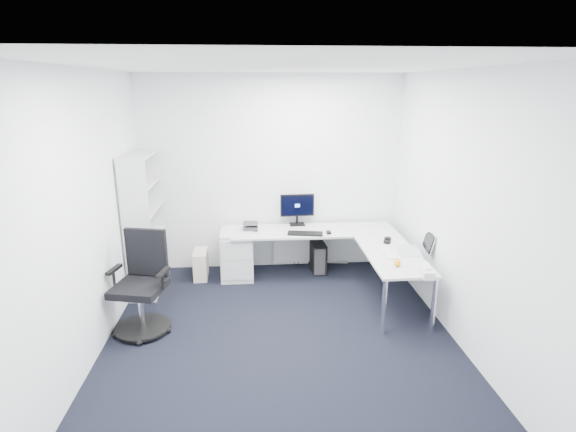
{
  "coord_description": "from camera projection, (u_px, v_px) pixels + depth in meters",
  "views": [
    {
      "loc": [
        -0.24,
        -4.04,
        2.55
      ],
      "look_at": [
        0.15,
        1.05,
        1.05
      ],
      "focal_mm": 28.0,
      "sensor_mm": 36.0,
      "label": 1
    }
  ],
  "objects": [
    {
      "name": "beige_pc_tower",
      "position": [
        201.0,
        264.0,
        6.13
      ],
      "size": [
        0.19,
        0.4,
        0.38
      ],
      "primitive_type": "cube",
      "rotation": [
        0.0,
        0.0,
        0.03
      ],
      "color": "beige",
      "rests_on": "ground"
    },
    {
      "name": "task_chair",
      "position": [
        139.0,
        285.0,
        4.67
      ],
      "size": [
        0.72,
        0.72,
        1.08
      ],
      "primitive_type": null,
      "rotation": [
        0.0,
        0.0,
        -0.23
      ],
      "color": "black",
      "rests_on": "ground"
    },
    {
      "name": "black_keyboard",
      "position": [
        305.0,
        233.0,
        5.91
      ],
      "size": [
        0.48,
        0.24,
        0.02
      ],
      "primitive_type": "cube",
      "rotation": [
        0.0,
        0.0,
        -0.17
      ],
      "color": "black",
      "rests_on": "l_desk"
    },
    {
      "name": "wall_left",
      "position": [
        84.0,
        221.0,
        4.08
      ],
      "size": [
        0.02,
        4.2,
        2.7
      ],
      "primitive_type": "cube",
      "color": "white",
      "rests_on": "ground"
    },
    {
      "name": "laptop",
      "position": [
        409.0,
        241.0,
        5.26
      ],
      "size": [
        0.42,
        0.41,
        0.26
      ],
      "primitive_type": null,
      "rotation": [
        0.0,
        0.0,
        -0.13
      ],
      "color": "silver",
      "rests_on": "l_desk"
    },
    {
      "name": "power_strip",
      "position": [
        335.0,
        261.0,
        6.68
      ],
      "size": [
        0.36,
        0.1,
        0.04
      ],
      "primitive_type": "cube",
      "rotation": [
        0.0,
        0.0,
        -0.12
      ],
      "color": "silver",
      "rests_on": "ground"
    },
    {
      "name": "wall_back",
      "position": [
        271.0,
        174.0,
        6.23
      ],
      "size": [
        3.6,
        0.02,
        2.7
      ],
      "primitive_type": "cube",
      "color": "white",
      "rests_on": "ground"
    },
    {
      "name": "desk_phone",
      "position": [
        251.0,
        225.0,
        6.07
      ],
      "size": [
        0.2,
        0.2,
        0.14
      ],
      "primitive_type": null,
      "rotation": [
        0.0,
        0.0,
        -0.01
      ],
      "color": "#2E2E31",
      "rests_on": "l_desk"
    },
    {
      "name": "ceiling",
      "position": [
        280.0,
        66.0,
        3.84
      ],
      "size": [
        4.2,
        4.2,
        0.0
      ],
      "primitive_type": "plane",
      "color": "white"
    },
    {
      "name": "black_pc_tower",
      "position": [
        318.0,
        256.0,
        6.35
      ],
      "size": [
        0.21,
        0.44,
        0.42
      ],
      "primitive_type": "cube",
      "rotation": [
        0.0,
        0.0,
        0.06
      ],
      "color": "black",
      "rests_on": "ground"
    },
    {
      "name": "white_keyboard",
      "position": [
        387.0,
        252.0,
        5.26
      ],
      "size": [
        0.18,
        0.45,
        0.01
      ],
      "primitive_type": "cube",
      "rotation": [
        0.0,
        0.0,
        0.14
      ],
      "color": "silver",
      "rests_on": "l_desk"
    },
    {
      "name": "mouse",
      "position": [
        329.0,
        232.0,
        5.94
      ],
      "size": [
        0.06,
        0.1,
        0.03
      ],
      "primitive_type": "cube",
      "rotation": [
        0.0,
        0.0,
        -0.02
      ],
      "color": "black",
      "rests_on": "l_desk"
    },
    {
      "name": "headphones",
      "position": [
        387.0,
        239.0,
        5.64
      ],
      "size": [
        0.19,
        0.23,
        0.05
      ],
      "primitive_type": null,
      "rotation": [
        0.0,
        0.0,
        -0.36
      ],
      "color": "black",
      "rests_on": "l_desk"
    },
    {
      "name": "wall_front",
      "position": [
        307.0,
        338.0,
        2.21
      ],
      "size": [
        3.6,
        0.02,
        2.7
      ],
      "primitive_type": "cube",
      "color": "white",
      "rests_on": "ground"
    },
    {
      "name": "monitor",
      "position": [
        297.0,
        209.0,
        6.25
      ],
      "size": [
        0.48,
        0.17,
        0.45
      ],
      "primitive_type": null,
      "rotation": [
        0.0,
        0.0,
        0.04
      ],
      "color": "black",
      "rests_on": "l_desk"
    },
    {
      "name": "bookshelf",
      "position": [
        144.0,
        223.0,
        5.62
      ],
      "size": [
        0.34,
        0.88,
        1.76
      ],
      "primitive_type": null,
      "color": "silver",
      "rests_on": "ground"
    },
    {
      "name": "wall_right",
      "position": [
        466.0,
        213.0,
        4.35
      ],
      "size": [
        0.02,
        4.2,
        2.7
      ],
      "primitive_type": "cube",
      "color": "white",
      "rests_on": "ground"
    },
    {
      "name": "l_desk",
      "position": [
        316.0,
        261.0,
        5.89
      ],
      "size": [
        2.23,
        1.25,
        0.65
      ],
      "primitive_type": null,
      "color": "silver",
      "rests_on": "ground"
    },
    {
      "name": "tissue_box",
      "position": [
        426.0,
        273.0,
        4.61
      ],
      "size": [
        0.12,
        0.23,
        0.08
      ],
      "primitive_type": "cube",
      "rotation": [
        0.0,
        0.0,
        -0.02
      ],
      "color": "silver",
      "rests_on": "l_desk"
    },
    {
      "name": "orange_fruit",
      "position": [
        397.0,
        263.0,
        4.86
      ],
      "size": [
        0.08,
        0.08,
        0.08
      ],
      "primitive_type": "sphere",
      "color": "orange",
      "rests_on": "l_desk"
    },
    {
      "name": "ground",
      "position": [
        281.0,
        343.0,
        4.6
      ],
      "size": [
        4.2,
        4.2,
        0.0
      ],
      "primitive_type": "plane",
      "color": "black"
    },
    {
      "name": "drawer_pedestal",
      "position": [
        237.0,
        254.0,
        6.12
      ],
      "size": [
        0.43,
        0.54,
        0.66
      ],
      "primitive_type": "cube",
      "color": "silver",
      "rests_on": "ground"
    }
  ]
}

